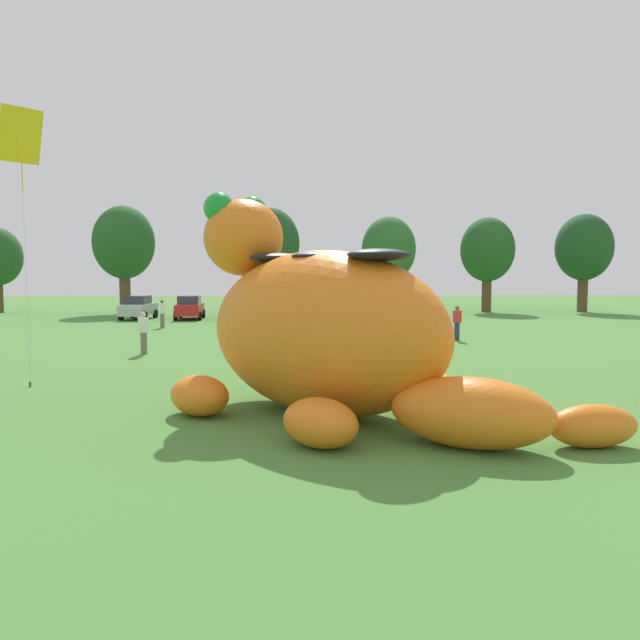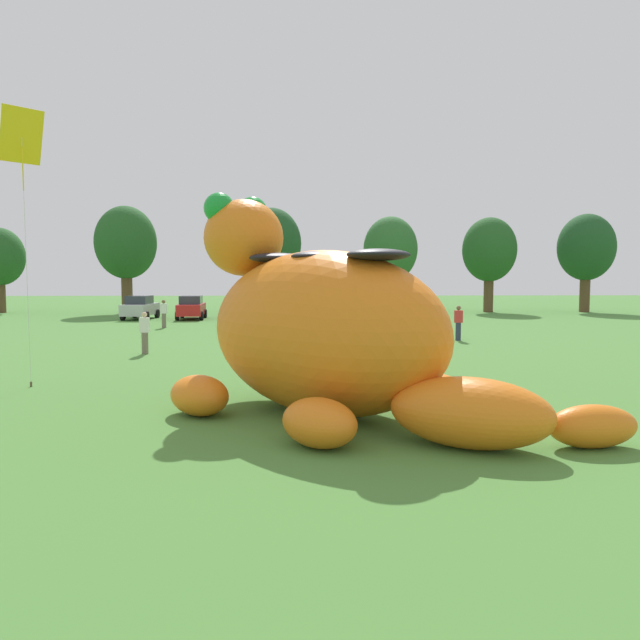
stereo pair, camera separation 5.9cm
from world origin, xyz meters
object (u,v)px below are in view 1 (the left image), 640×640
spectator_by_cars (360,311)px  spectator_wandering (457,323)px  car_black (243,307)px  car_red (190,307)px  spectator_mid_field (162,314)px  car_silver (138,307)px  spectator_near_inflatable (144,333)px  car_green (295,307)px  tethered_flying_kite (21,140)px  giant_inflatable_creature (322,330)px

spectator_by_cars → spectator_wandering: 10.26m
car_black → spectator_by_cars: car_black is taller
car_red → spectator_mid_field: car_red is taller
car_silver → spectator_by_cars: (15.71, -5.11, -0.01)m
car_black → spectator_wandering: car_black is taller
spectator_near_inflatable → car_black: bearing=83.9°
car_silver → car_black: bearing=2.3°
spectator_by_cars → car_green: bearing=126.1°
car_silver → spectator_near_inflatable: 19.94m
tethered_flying_kite → car_green: bearing=74.9°
car_red → car_black: size_ratio=0.99×
car_green → spectator_wandering: car_green is taller
giant_inflatable_creature → car_silver: bearing=112.7°
spectator_mid_field → tethered_flying_kite: bearing=-87.9°
spectator_mid_field → tethered_flying_kite: 19.84m
spectator_by_cars → spectator_mid_field: bearing=-170.1°
car_black → spectator_by_cars: (8.13, -5.41, -0.01)m
car_silver → tethered_flying_kite: 27.13m
car_silver → car_red: 3.75m
spectator_by_cars → giant_inflatable_creature: bearing=-97.8°
car_red → spectator_by_cars: size_ratio=2.46×
car_red → car_silver: bearing=178.2°
car_red → spectator_mid_field: size_ratio=2.46×
car_red → car_green: (7.66, 0.90, 0.00)m
car_silver → car_red: (3.75, -0.11, 0.00)m
spectator_by_cars → tethered_flying_kite: (-11.56, -21.01, 6.07)m
car_black → spectator_wandering: size_ratio=2.48×
car_black → car_green: (3.82, 0.49, 0.00)m
spectator_near_inflatable → spectator_by_cars: (10.20, 14.05, 0.00)m
car_green → spectator_near_inflatable: size_ratio=2.48×
spectator_by_cars → tethered_flying_kite: tethered_flying_kite is taller
giant_inflatable_creature → tethered_flying_kite: 10.20m
spectator_by_cars → spectator_wandering: size_ratio=1.00×
car_red → spectator_near_inflatable: car_red is taller
giant_inflatable_creature → car_black: size_ratio=2.25×
tethered_flying_kite → spectator_wandering: bearing=36.7°
car_silver → spectator_near_inflatable: car_silver is taller
giant_inflatable_creature → car_black: bearing=99.1°
car_silver → car_green: same height
giant_inflatable_creature → tethered_flying_kite: bearing=157.4°
car_black → car_green: same height
giant_inflatable_creature → spectator_near_inflatable: 12.48m
car_red → car_black: bearing=6.2°
giant_inflatable_creature → spectator_mid_field: (-8.93, 22.29, -1.08)m
giant_inflatable_creature → car_red: 30.67m
car_red → spectator_by_cars: (11.96, -4.99, -0.01)m
car_silver → car_green: (11.41, 0.79, 0.00)m
car_black → car_green: 3.85m
giant_inflatable_creature → car_red: (-8.62, 29.42, -1.07)m
car_black → car_red: bearing=-173.8°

